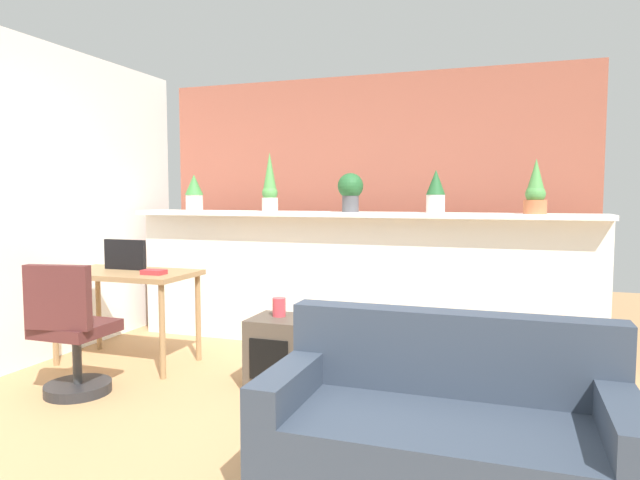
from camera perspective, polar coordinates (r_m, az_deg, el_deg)
name	(u,v)px	position (r m, az deg, el deg)	size (l,w,h in m)	color
ground_plane	(251,440)	(3.33, -6.99, -19.52)	(12.00, 12.00, 0.00)	tan
divider_wall	(350,283)	(4.97, 3.09, -4.36)	(4.13, 0.16, 1.17)	white
plant_shelf	(349,214)	(4.88, 2.99, 2.63)	(4.13, 0.38, 0.04)	white
brick_wall_behind	(367,206)	(5.50, 4.83, 3.43)	(4.13, 0.10, 2.50)	#9E5442
potted_plant_0	(194,192)	(5.49, -12.66, 4.78)	(0.17, 0.17, 0.34)	silver
potted_plant_1	(270,185)	(5.09, -5.12, 5.54)	(0.14, 0.14, 0.53)	silver
potted_plant_2	(350,190)	(4.85, 3.11, 5.12)	(0.22, 0.22, 0.34)	#4C4C51
potted_plant_3	(436,191)	(4.75, 11.67, 4.91)	(0.16, 0.16, 0.36)	silver
potted_plant_4	(536,191)	(4.66, 21.05, 4.70)	(0.17, 0.17, 0.43)	#C66B42
desk	(127,282)	(4.78, -19.05, -4.01)	(1.10, 0.60, 0.75)	#99754C
tv_monitor	(125,255)	(4.86, -19.20, -1.41)	(0.38, 0.04, 0.25)	black
office_chair	(71,340)	(4.18, -23.93, -9.23)	(0.48, 0.48, 0.91)	#262628
side_cube_shelf	(280,352)	(4.05, -4.09, -11.32)	(0.40, 0.41, 0.50)	#4C4238
vase_on_shelf	(279,307)	(4.01, -4.18, -6.81)	(0.09, 0.09, 0.13)	#CC3D47
book_on_desk	(154,272)	(4.50, -16.53, -3.15)	(0.17, 0.11, 0.04)	#B22D33
couch	(443,437)	(2.70, 12.35, -19.00)	(1.56, 0.76, 0.80)	#333D4C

